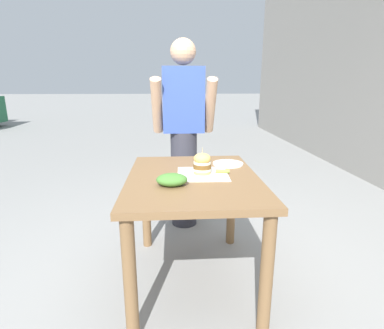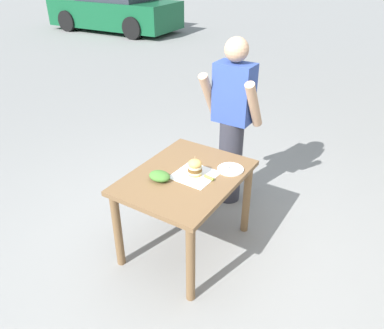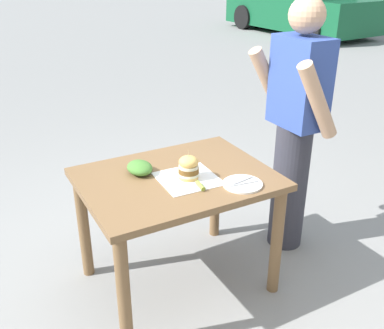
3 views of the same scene
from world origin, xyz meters
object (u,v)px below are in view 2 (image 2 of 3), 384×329
pickle_spear (209,178)px  diner_across_table (232,123)px  patio_table (186,188)px  parked_car_near_curb (115,7)px  side_plate_with_forks (230,169)px  side_salad (160,176)px  sandwich (195,167)px

pickle_spear → diner_across_table: (-0.22, 0.83, 0.12)m
patio_table → parked_car_near_curb: (-7.51, 7.42, 0.10)m
side_plate_with_forks → side_salad: bearing=-132.7°
diner_across_table → parked_car_near_curb: bearing=138.8°
parked_car_near_curb → side_plate_with_forks: bearing=-42.6°
parked_car_near_curb → patio_table: bearing=-44.7°
diner_across_table → parked_car_near_curb: size_ratio=0.39×
sandwich → pickle_spear: sandwich is taller
patio_table → sandwich: size_ratio=6.31×
diner_across_table → pickle_spear: bearing=-75.1°
side_salad → diner_across_table: 1.05m
diner_across_table → sandwich: bearing=-84.0°
sandwich → diner_across_table: bearing=96.0°
side_plate_with_forks → parked_car_near_curb: 10.57m
side_salad → diner_across_table: size_ratio=0.11×
pickle_spear → side_plate_with_forks: size_ratio=0.40×
pickle_spear → diner_across_table: bearing=104.9°
sandwich → side_plate_with_forks: (0.21, 0.22, -0.06)m
patio_table → side_salad: (-0.13, -0.17, 0.16)m
sandwich → side_plate_with_forks: sandwich is taller
sandwich → side_salad: (-0.20, -0.22, -0.04)m
sandwich → parked_car_near_curb: 10.57m
side_plate_with_forks → sandwich: bearing=-133.2°
sandwich → side_plate_with_forks: 0.31m
side_salad → diner_across_table: (0.11, 1.04, 0.10)m
parked_car_near_curb → side_salad: bearing=-45.8°
side_plate_with_forks → parked_car_near_curb: size_ratio=0.05×
sandwich → diner_across_table: diner_across_table is taller
patio_table → side_salad: size_ratio=6.00×
side_salad → diner_across_table: bearing=84.1°
patio_table → sandwich: sandwich is taller
pickle_spear → parked_car_near_curb: size_ratio=0.02×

